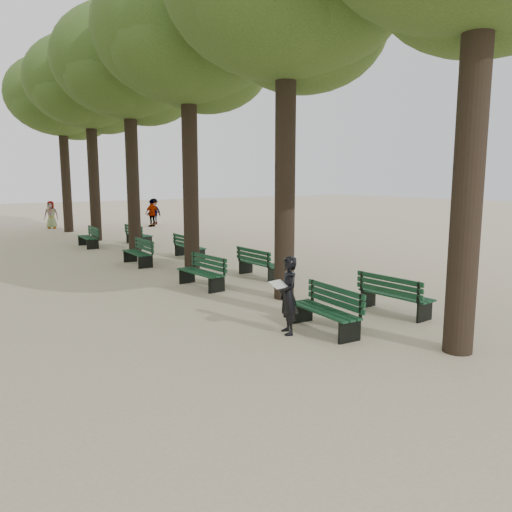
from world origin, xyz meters
TOP-DOWN VIEW (x-y plane):
  - ground at (0.00, 0.00)m, footprint 120.00×120.00m
  - tree_central_2 at (1.50, 8.00)m, footprint 6.00×6.00m
  - tree_central_3 at (1.50, 13.00)m, footprint 6.00×6.00m
  - tree_central_4 at (1.50, 18.00)m, footprint 6.00×6.00m
  - tree_central_5 at (1.50, 23.00)m, footprint 6.00×6.00m
  - bench_left_0 at (0.37, 0.28)m, footprint 0.75×1.85m
  - bench_left_1 at (0.37, 5.37)m, footprint 0.67×1.83m
  - bench_left_2 at (0.37, 10.01)m, footprint 0.65×1.82m
  - bench_left_3 at (0.37, 15.73)m, footprint 0.68×1.83m
  - bench_right_0 at (2.63, 0.32)m, footprint 0.64×1.82m
  - bench_right_1 at (2.63, 5.62)m, footprint 0.57×1.80m
  - bench_right_2 at (2.63, 10.29)m, footprint 0.62×1.82m
  - bench_right_3 at (2.63, 15.33)m, footprint 0.71×1.84m
  - man_with_map at (-0.32, 0.62)m, footprint 0.70×0.70m
  - pedestrian_d at (1.17, 25.55)m, footprint 0.90×0.66m
  - pedestrian_b at (7.46, 24.32)m, footprint 0.81×1.17m
  - pedestrian_c at (6.71, 22.96)m, footprint 1.07×0.58m

SIDE VIEW (x-z plane):
  - ground at x=0.00m, z-range 0.00..0.00m
  - bench_left_0 at x=0.37m, z-range -0.19..0.73m
  - bench_left_1 at x=0.37m, z-range -0.19..0.73m
  - bench_left_2 at x=0.37m, z-range -0.19..0.73m
  - bench_left_3 at x=0.37m, z-range -0.19..0.73m
  - bench_right_0 at x=2.63m, z-range -0.19..0.73m
  - bench_right_1 at x=2.63m, z-range -0.19..0.73m
  - bench_right_2 at x=2.63m, z-range -0.19..0.73m
  - bench_right_3 at x=2.63m, z-range -0.19..0.73m
  - man_with_map at x=-0.32m, z-range 0.00..1.58m
  - pedestrian_d at x=1.17m, z-range 0.00..1.71m
  - pedestrian_c at x=6.71m, z-range 0.00..1.73m
  - pedestrian_b at x=7.46m, z-range 0.00..1.75m
  - tree_central_2 at x=1.50m, z-range 2.68..12.63m
  - tree_central_3 at x=1.50m, z-range 2.68..12.63m
  - tree_central_4 at x=1.50m, z-range 2.68..12.63m
  - tree_central_5 at x=1.50m, z-range 2.68..12.63m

